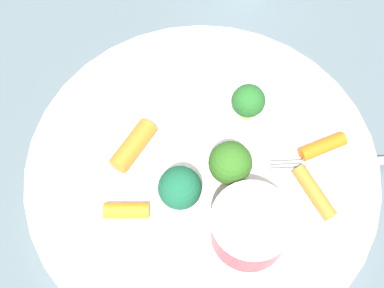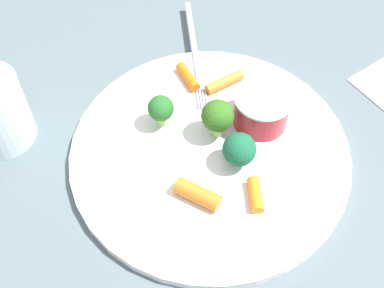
{
  "view_description": "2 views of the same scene",
  "coord_description": "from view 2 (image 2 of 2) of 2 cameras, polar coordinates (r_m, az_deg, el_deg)",
  "views": [
    {
      "loc": [
        0.14,
        -0.15,
        0.47
      ],
      "look_at": [
        -0.02,
        0.01,
        0.03
      ],
      "focal_mm": 54.05,
      "sensor_mm": 36.0,
      "label": 1
    },
    {
      "loc": [
        -0.26,
        -0.19,
        0.47
      ],
      "look_at": [
        -0.01,
        0.01,
        0.02
      ],
      "focal_mm": 47.21,
      "sensor_mm": 36.0,
      "label": 2
    }
  ],
  "objects": [
    {
      "name": "carrot_stick_1",
      "position": [
        0.62,
        -0.46,
        7.59
      ],
      "size": [
        0.03,
        0.04,
        0.01
      ],
      "primitive_type": "cylinder",
      "rotation": [
        1.57,
        0.0,
        5.89
      ],
      "color": "orange",
      "rests_on": "plate"
    },
    {
      "name": "carrot_stick_3",
      "position": [
        0.52,
        7.17,
        -5.71
      ],
      "size": [
        0.04,
        0.04,
        0.01
      ],
      "primitive_type": "cylinder",
      "rotation": [
        1.57,
        0.0,
        5.49
      ],
      "color": "orange",
      "rests_on": "plate"
    },
    {
      "name": "carrot_stick_2",
      "position": [
        0.62,
        3.67,
        6.99
      ],
      "size": [
        0.05,
        0.03,
        0.01
      ],
      "primitive_type": "cylinder",
      "rotation": [
        1.57,
        0.0,
        1.27
      ],
      "color": "orange",
      "rests_on": "plate"
    },
    {
      "name": "ground_plane",
      "position": [
        0.57,
        2.0,
        -1.37
      ],
      "size": [
        2.4,
        2.4,
        0.0
      ],
      "primitive_type": "plane",
      "color": "#526167"
    },
    {
      "name": "broccoli_floret_2",
      "position": [
        0.55,
        2.91,
        3.12
      ],
      "size": [
        0.04,
        0.04,
        0.05
      ],
      "color": "#99C372",
      "rests_on": "plate"
    },
    {
      "name": "fork",
      "position": [
        0.66,
        0.37,
        10.21
      ],
      "size": [
        0.14,
        0.15,
        0.0
      ],
      "color": "#B0B4B6",
      "rests_on": "plate"
    },
    {
      "name": "broccoli_floret_1",
      "position": [
        0.56,
        -3.54,
        3.98
      ],
      "size": [
        0.03,
        0.03,
        0.04
      ],
      "color": "#98C557",
      "rests_on": "plate"
    },
    {
      "name": "carrot_stick_0",
      "position": [
        0.52,
        0.65,
        -5.69
      ],
      "size": [
        0.03,
        0.05,
        0.02
      ],
      "primitive_type": "cylinder",
      "rotation": [
        1.57,
        0.0,
        3.35
      ],
      "color": "orange",
      "rests_on": "plate"
    },
    {
      "name": "sauce_cup",
      "position": [
        0.57,
        7.88,
        3.91
      ],
      "size": [
        0.07,
        0.07,
        0.04
      ],
      "color": "maroon",
      "rests_on": "plate"
    },
    {
      "name": "broccoli_floret_0",
      "position": [
        0.53,
        5.36,
        -0.62
      ],
      "size": [
        0.04,
        0.04,
        0.04
      ],
      "color": "#8DC073",
      "rests_on": "plate"
    },
    {
      "name": "plate",
      "position": [
        0.56,
        2.02,
        -1.03
      ],
      "size": [
        0.31,
        0.31,
        0.01
      ],
      "primitive_type": "cylinder",
      "color": "white",
      "rests_on": "ground_plane"
    }
  ]
}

